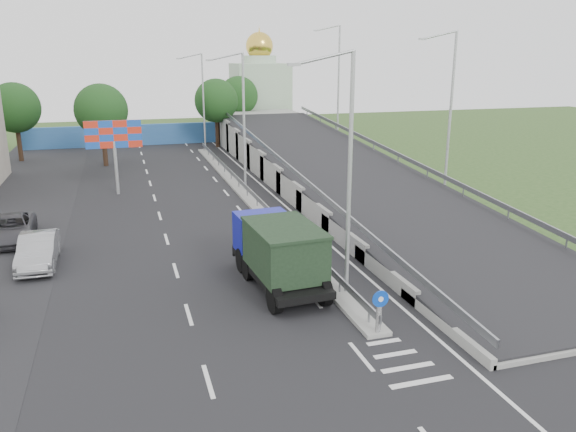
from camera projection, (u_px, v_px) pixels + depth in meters
name	position (u px, v px, depth m)	size (l,w,h in m)	color
ground	(406.00, 367.00, 18.77)	(160.00, 160.00, 0.00)	#2D4C1E
road_surface	(216.00, 216.00, 36.35)	(26.00, 90.00, 0.04)	black
median	(247.00, 197.00, 40.83)	(1.00, 44.00, 0.20)	gray
overpass_ramp	(344.00, 169.00, 42.46)	(10.00, 50.00, 3.50)	gray
median_guardrail	(247.00, 188.00, 40.66)	(0.09, 44.00, 0.71)	gray
sign_bollard	(379.00, 311.00, 20.49)	(0.64, 0.23, 1.67)	black
lamp_post_near	(346.00, 164.00, 22.72)	(2.74, 0.18, 10.08)	#B2B5B7
lamp_post_mid	(241.00, 115.00, 41.13)	(2.74, 0.18, 10.08)	#B2B5B7
lamp_post_far	(202.00, 97.00, 59.54)	(2.74, 0.18, 10.08)	#B2B5B7
blue_wall	(160.00, 134.00, 65.19)	(30.00, 0.50, 2.40)	#2A599C
church	(260.00, 92.00, 75.30)	(7.00, 7.00, 13.80)	#B2CCAD
billboard	(114.00, 139.00, 40.89)	(4.00, 0.24, 5.50)	#B2B5B7
tree_left_mid	(101.00, 110.00, 51.39)	(4.80, 4.80, 7.60)	black
tree_median_far	(216.00, 101.00, 62.07)	(4.80, 4.80, 7.60)	black
tree_left_far	(15.00, 108.00, 53.77)	(4.80, 4.80, 7.60)	black
tree_ramp_far	(239.00, 96.00, 69.63)	(4.80, 4.80, 7.60)	black
dump_truck	(278.00, 250.00, 25.03)	(2.97, 7.03, 3.04)	black
parked_car_b	(38.00, 250.00, 27.60)	(1.67, 4.79, 1.58)	gray
parked_car_c	(11.00, 229.00, 31.33)	(2.36, 5.12, 1.42)	#38373C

